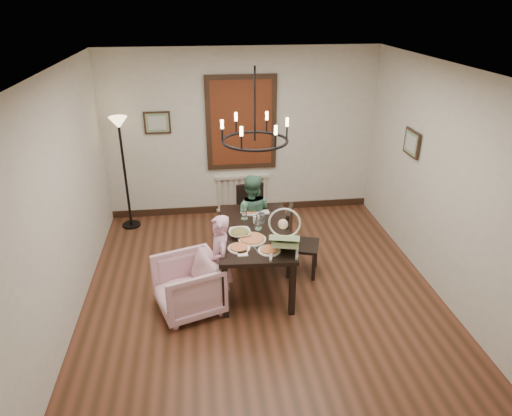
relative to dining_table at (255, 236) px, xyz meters
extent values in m
cube|color=brown|center=(0.05, -0.30, -0.67)|extent=(4.50, 5.00, 0.01)
cube|color=white|center=(0.05, -0.30, 2.13)|extent=(4.50, 5.00, 0.01)
cube|color=beige|center=(0.05, 2.20, 0.73)|extent=(4.50, 0.01, 2.80)
cube|color=beige|center=(-2.20, -0.30, 0.73)|extent=(0.01, 5.00, 2.80)
cube|color=beige|center=(2.30, -0.30, 0.73)|extent=(0.01, 5.00, 2.80)
cube|color=black|center=(0.00, 0.00, 0.06)|extent=(1.01, 1.68, 0.05)
cube|color=black|center=(-0.44, -0.72, -0.32)|extent=(0.07, 0.07, 0.71)
cube|color=black|center=(-0.35, 0.77, -0.32)|extent=(0.07, 0.07, 0.71)
cube|color=black|center=(0.35, -0.77, -0.32)|extent=(0.07, 0.07, 0.71)
cube|color=black|center=(0.44, 0.72, -0.32)|extent=(0.07, 0.07, 0.71)
imported|color=beige|center=(-0.87, -0.53, -0.33)|extent=(0.94, 0.93, 0.68)
imported|color=#E5A2BF|center=(-0.48, -0.43, -0.18)|extent=(0.29, 0.39, 0.99)
imported|color=#497B5F|center=(0.03, 0.67, -0.15)|extent=(0.57, 0.48, 1.05)
imported|color=white|center=(-0.21, -0.12, 0.13)|extent=(0.33, 0.33, 0.08)
cylinder|color=tan|center=(-0.07, -0.26, 0.11)|extent=(0.34, 0.34, 0.04)
cylinder|color=silver|center=(0.03, -0.03, 0.16)|extent=(0.07, 0.07, 0.15)
cube|color=brown|center=(0.05, 2.16, 0.93)|extent=(1.00, 0.03, 1.40)
cube|color=black|center=(-1.30, 2.17, 0.98)|extent=(0.42, 0.03, 0.36)
cube|color=black|center=(2.26, 0.60, 0.98)|extent=(0.03, 0.42, 0.36)
torus|color=black|center=(0.00, 0.00, 1.28)|extent=(0.80, 0.80, 0.04)
camera|label=1|loc=(-0.65, -5.15, 2.83)|focal=32.00mm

